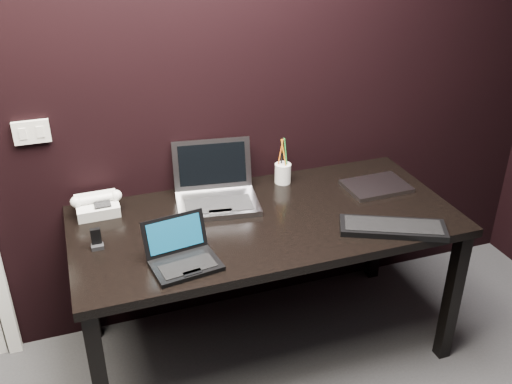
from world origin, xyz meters
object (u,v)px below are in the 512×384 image
object	(u,v)px
closed_laptop	(376,186)
pen_cup	(283,172)
silver_laptop	(216,193)
desk_phone	(97,205)
mobile_phone	(97,241)
ext_keyboard	(393,228)
desk	(266,232)
netbook	(183,256)

from	to	relation	value
closed_laptop	pen_cup	world-z (taller)	pen_cup
silver_laptop	desk_phone	size ratio (longest dim) A/B	1.82
pen_cup	silver_laptop	bearing A→B (deg)	-166.67
desk_phone	mobile_phone	bearing A→B (deg)	-95.83
pen_cup	ext_keyboard	bearing A→B (deg)	-64.39
desk	ext_keyboard	distance (m)	0.56
silver_laptop	closed_laptop	distance (m)	0.78
closed_laptop	silver_laptop	bearing A→B (deg)	171.11
silver_laptop	pen_cup	size ratio (longest dim) A/B	1.76
pen_cup	closed_laptop	bearing A→B (deg)	-26.93
desk	pen_cup	bearing A→B (deg)	56.55
ext_keyboard	silver_laptop	bearing A→B (deg)	142.57
desk	mobile_phone	distance (m)	0.74
silver_laptop	pen_cup	xyz separation A→B (m)	(0.37, 0.09, 0.01)
netbook	silver_laptop	distance (m)	0.51
desk_phone	pen_cup	size ratio (longest dim) A/B	0.97
closed_laptop	pen_cup	distance (m)	0.46
desk	ext_keyboard	bearing A→B (deg)	-30.61
silver_laptop	ext_keyboard	world-z (taller)	silver_laptop
desk	netbook	bearing A→B (deg)	-151.81
ext_keyboard	mobile_phone	distance (m)	1.24
silver_laptop	closed_laptop	bearing A→B (deg)	-8.89
netbook	pen_cup	bearing A→B (deg)	40.22
silver_laptop	ext_keyboard	xyz separation A→B (m)	(0.64, -0.49, -0.03)
closed_laptop	pen_cup	size ratio (longest dim) A/B	1.30
desk_phone	pen_cup	xyz separation A→B (m)	(0.90, 0.01, 0.01)
desk	closed_laptop	bearing A→B (deg)	8.48
desk_phone	pen_cup	bearing A→B (deg)	0.84
mobile_phone	pen_cup	xyz separation A→B (m)	(0.93, 0.30, 0.02)
ext_keyboard	pen_cup	world-z (taller)	pen_cup
desk	mobile_phone	world-z (taller)	mobile_phone
desk_phone	mobile_phone	world-z (taller)	desk_phone
silver_laptop	ext_keyboard	distance (m)	0.81
desk	closed_laptop	size ratio (longest dim) A/B	5.57
netbook	pen_cup	xyz separation A→B (m)	(0.62, 0.53, 0.02)
netbook	ext_keyboard	distance (m)	0.90
ext_keyboard	desk_phone	xyz separation A→B (m)	(-1.17, 0.57, 0.03)
netbook	desk_phone	world-z (taller)	netbook
netbook	pen_cup	world-z (taller)	pen_cup
silver_laptop	closed_laptop	xyz separation A→B (m)	(0.77, -0.12, -0.04)
netbook	ext_keyboard	size ratio (longest dim) A/B	0.61
ext_keyboard	netbook	bearing A→B (deg)	176.63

